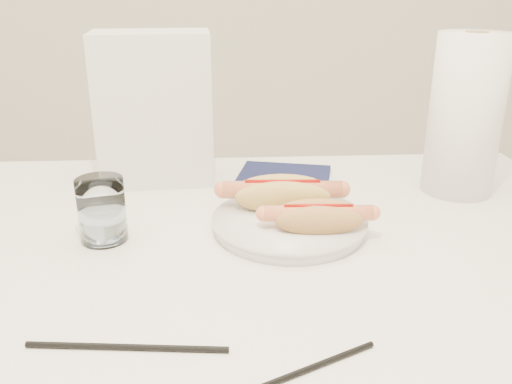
{
  "coord_description": "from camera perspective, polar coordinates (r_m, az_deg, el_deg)",
  "views": [
    {
      "loc": [
        0.02,
        -0.68,
        1.1
      ],
      "look_at": [
        0.06,
        0.03,
        0.82
      ],
      "focal_mm": 38.74,
      "sensor_mm": 36.0,
      "label": 1
    }
  ],
  "objects": [
    {
      "name": "table",
      "position": [
        0.8,
        -4.31,
        -9.58
      ],
      "size": [
        1.2,
        0.8,
        0.75
      ],
      "color": "white",
      "rests_on": "ground"
    },
    {
      "name": "plate",
      "position": [
        0.81,
        3.45,
        -3.42
      ],
      "size": [
        0.25,
        0.25,
        0.02
      ],
      "primitive_type": "cylinder",
      "rotation": [
        0.0,
        0.0,
        -0.15
      ],
      "color": "white",
      "rests_on": "table"
    },
    {
      "name": "hotdog_left",
      "position": [
        0.84,
        2.72,
        -0.23
      ],
      "size": [
        0.18,
        0.08,
        0.05
      ],
      "rotation": [
        0.0,
        0.0,
        -0.05
      ],
      "color": "#D3AD54",
      "rests_on": "plate"
    },
    {
      "name": "hotdog_right",
      "position": [
        0.77,
        6.42,
        -2.62
      ],
      "size": [
        0.15,
        0.06,
        0.04
      ],
      "rotation": [
        0.0,
        0.0,
        -0.04
      ],
      "color": "#BD874A",
      "rests_on": "plate"
    },
    {
      "name": "water_glass",
      "position": [
        0.8,
        -15.63,
        -1.8
      ],
      "size": [
        0.07,
        0.07,
        0.09
      ],
      "primitive_type": "cylinder",
      "color": "silver",
      "rests_on": "table"
    },
    {
      "name": "chopstick_near",
      "position": [
        0.59,
        -13.19,
        -15.32
      ],
      "size": [
        0.21,
        0.03,
        0.01
      ],
      "primitive_type": "cylinder",
      "rotation": [
        0.0,
        1.57,
        -0.1
      ],
      "color": "black",
      "rests_on": "table"
    },
    {
      "name": "chopstick_far",
      "position": [
        0.54,
        3.71,
        -18.37
      ],
      "size": [
        0.18,
        0.09,
        0.01
      ],
      "primitive_type": "cylinder",
      "rotation": [
        0.0,
        1.57,
        0.45
      ],
      "color": "black",
      "rests_on": "table"
    },
    {
      "name": "napkin_box",
      "position": [
        0.99,
        -10.42,
        8.42
      ],
      "size": [
        0.2,
        0.12,
        0.26
      ],
      "primitive_type": "cube",
      "rotation": [
        0.0,
        0.0,
        0.06
      ],
      "color": "silver",
      "rests_on": "table"
    },
    {
      "name": "navy_napkin",
      "position": [
        1.0,
        2.79,
        1.3
      ],
      "size": [
        0.2,
        0.2,
        0.01
      ],
      "primitive_type": "cube",
      "rotation": [
        0.0,
        0.0,
        -0.23
      ],
      "color": "#13183B",
      "rests_on": "table"
    },
    {
      "name": "paper_towel_roll",
      "position": [
        0.99,
        20.81,
        7.4
      ],
      "size": [
        0.16,
        0.16,
        0.27
      ],
      "primitive_type": "cylinder",
      "rotation": [
        0.0,
        0.0,
        0.4
      ],
      "color": "white",
      "rests_on": "table"
    }
  ]
}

